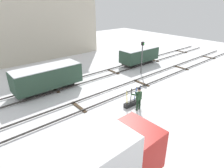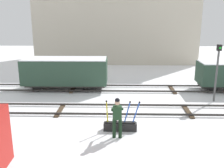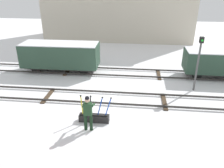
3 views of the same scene
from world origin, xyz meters
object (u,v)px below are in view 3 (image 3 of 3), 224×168
(signal_post, at_px, (199,58))
(freight_car_mid_siding, at_px, (221,62))
(rail_worker, at_px, (88,111))
(freight_car_back_track, at_px, (60,55))
(switch_lever_frame, at_px, (94,117))

(signal_post, xyz_separation_m, freight_car_mid_siding, (2.25, 2.36, -0.97))
(rail_worker, height_order, freight_car_mid_siding, freight_car_mid_siding)
(freight_car_mid_siding, height_order, freight_car_back_track, freight_car_back_track)
(rail_worker, distance_m, freight_car_mid_siding, 10.97)
(freight_car_back_track, bearing_deg, freight_car_mid_siding, -0.44)
(signal_post, distance_m, freight_car_back_track, 9.89)
(signal_post, distance_m, freight_car_mid_siding, 3.40)
(switch_lever_frame, bearing_deg, freight_car_mid_siding, 39.42)
(rail_worker, xyz_separation_m, signal_post, (5.91, 4.97, 1.13))
(signal_post, bearing_deg, rail_worker, -139.95)
(rail_worker, bearing_deg, freight_car_mid_siding, 41.84)
(switch_lever_frame, height_order, freight_car_back_track, freight_car_back_track)
(switch_lever_frame, relative_size, freight_car_back_track, 0.29)
(freight_car_back_track, bearing_deg, rail_worker, -63.88)
(rail_worker, distance_m, signal_post, 7.80)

